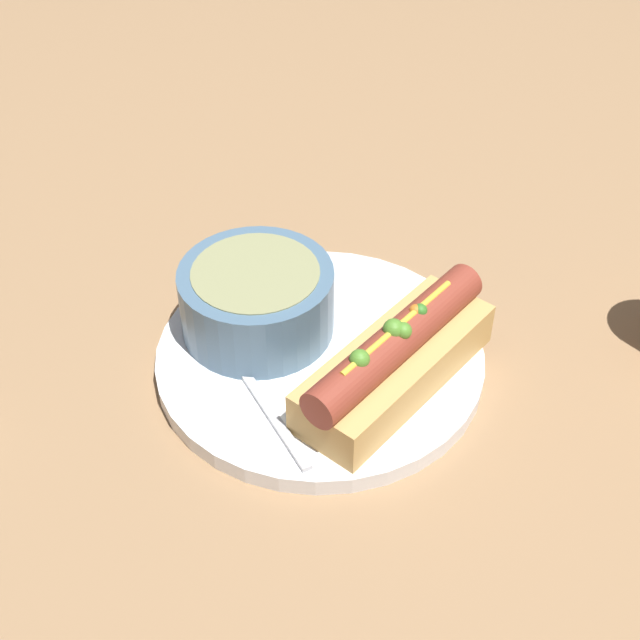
% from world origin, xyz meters
% --- Properties ---
extents(ground_plane, '(4.00, 4.00, 0.00)m').
position_xyz_m(ground_plane, '(0.00, 0.00, 0.00)').
color(ground_plane, '#93704C').
extents(dinner_plate, '(0.26, 0.26, 0.01)m').
position_xyz_m(dinner_plate, '(0.00, 0.00, 0.01)').
color(dinner_plate, white).
rests_on(dinner_plate, ground_plane).
extents(hot_dog, '(0.19, 0.08, 0.07)m').
position_xyz_m(hot_dog, '(0.02, -0.07, 0.04)').
color(hot_dog, tan).
rests_on(hot_dog, dinner_plate).
extents(soup_bowl, '(0.12, 0.12, 0.06)m').
position_xyz_m(soup_bowl, '(-0.02, 0.06, 0.05)').
color(soup_bowl, slate).
rests_on(soup_bowl, dinner_plate).
extents(spoon, '(0.06, 0.17, 0.01)m').
position_xyz_m(spoon, '(-0.06, 0.04, 0.02)').
color(spoon, '#B7B7BC').
rests_on(spoon, dinner_plate).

